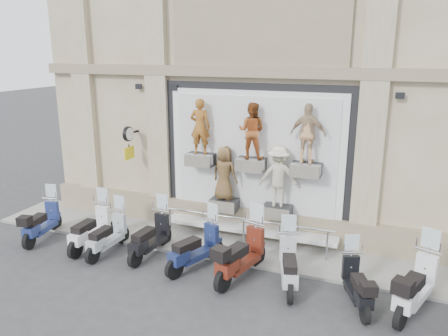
{
  "coord_description": "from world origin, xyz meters",
  "views": [
    {
      "loc": [
        3.55,
        -8.72,
        5.45
      ],
      "look_at": [
        -0.55,
        1.9,
        2.34
      ],
      "focal_mm": 35.0,
      "sensor_mm": 36.0,
      "label": 1
    }
  ],
  "objects": [
    {
      "name": "scooter_d",
      "position": [
        -2.21,
        0.69,
        0.79
      ],
      "size": [
        0.7,
        1.97,
        1.57
      ],
      "primitive_type": null,
      "rotation": [
        0.0,
        0.0,
        -0.07
      ],
      "color": "black",
      "rests_on": "ground"
    },
    {
      "name": "guard_rail",
      "position": [
        0.0,
        2.0,
        0.47
      ],
      "size": [
        5.06,
        0.1,
        0.93
      ],
      "primitive_type": null,
      "color": "#9EA0A5",
      "rests_on": "ground"
    },
    {
      "name": "ground",
      "position": [
        0.0,
        0.0,
        0.0
      ],
      "size": [
        90.0,
        90.0,
        0.0
      ],
      "primitive_type": "plane",
      "color": "#323234",
      "rests_on": "ground"
    },
    {
      "name": "scooter_f",
      "position": [
        0.47,
        0.44,
        0.86
      ],
      "size": [
        1.13,
        2.21,
        1.73
      ],
      "primitive_type": null,
      "rotation": [
        0.0,
        0.0,
        -0.25
      ],
      "color": "#581B0F",
      "rests_on": "ground"
    },
    {
      "name": "building",
      "position": [
        0.0,
        7.0,
        6.0
      ],
      "size": [
        14.0,
        8.6,
        12.0
      ],
      "primitive_type": null,
      "color": "#C7B591",
      "rests_on": "ground"
    },
    {
      "name": "scooter_g",
      "position": [
        1.64,
        0.47,
        0.79
      ],
      "size": [
        1.07,
        2.01,
        1.57
      ],
      "primitive_type": null,
      "rotation": [
        0.0,
        0.0,
        0.28
      ],
      "color": "#ABAEB2",
      "rests_on": "ground"
    },
    {
      "name": "scooter_i",
      "position": [
        4.37,
        0.4,
        0.85
      ],
      "size": [
        1.3,
        2.19,
        1.71
      ],
      "primitive_type": null,
      "rotation": [
        0.0,
        0.0,
        -0.35
      ],
      "color": "white",
      "rests_on": "ground"
    },
    {
      "name": "scooter_c",
      "position": [
        -3.39,
        0.41,
        0.74
      ],
      "size": [
        0.59,
        1.85,
        1.49
      ],
      "primitive_type": null,
      "rotation": [
        0.0,
        0.0,
        -0.03
      ],
      "color": "#9CA3A9",
      "rests_on": "ground"
    },
    {
      "name": "clock_sign_bracket",
      "position": [
        -3.9,
        2.47,
        2.8
      ],
      "size": [
        0.1,
        0.8,
        1.02
      ],
      "color": "black",
      "rests_on": "ground"
    },
    {
      "name": "shop_vitrine",
      "position": [
        0.1,
        2.75,
        2.36
      ],
      "size": [
        5.6,
        0.86,
        4.3
      ],
      "color": "black",
      "rests_on": "ground"
    },
    {
      "name": "sidewalk",
      "position": [
        0.0,
        2.1,
        0.04
      ],
      "size": [
        16.0,
        2.2,
        0.08
      ],
      "primitive_type": "cube",
      "color": "#989590",
      "rests_on": "ground"
    },
    {
      "name": "scooter_h",
      "position": [
        3.2,
        0.22,
        0.71
      ],
      "size": [
        1.11,
        1.83,
        1.43
      ],
      "primitive_type": null,
      "rotation": [
        0.0,
        0.0,
        0.37
      ],
      "color": "black",
      "rests_on": "ground"
    },
    {
      "name": "scooter_e",
      "position": [
        -0.79,
        0.49,
        0.8
      ],
      "size": [
        1.26,
        2.04,
        1.6
      ],
      "primitive_type": null,
      "rotation": [
        0.0,
        0.0,
        -0.38
      ],
      "color": "#15204C",
      "rests_on": "ground"
    },
    {
      "name": "scooter_a",
      "position": [
        -5.75,
        0.49,
        0.76
      ],
      "size": [
        0.87,
        1.94,
        1.52
      ],
      "primitive_type": null,
      "rotation": [
        0.0,
        0.0,
        0.18
      ],
      "color": "navy",
      "rests_on": "ground"
    },
    {
      "name": "scooter_b",
      "position": [
        -4.05,
        0.54,
        0.79
      ],
      "size": [
        0.6,
        1.96,
        1.59
      ],
      "primitive_type": null,
      "rotation": [
        0.0,
        0.0,
        0.01
      ],
      "color": "white",
      "rests_on": "ground"
    }
  ]
}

